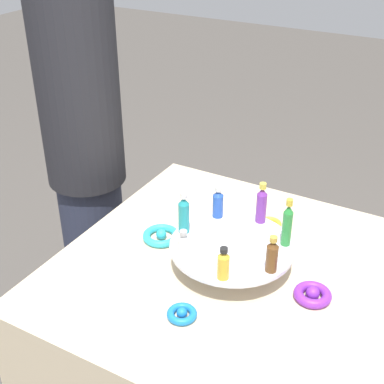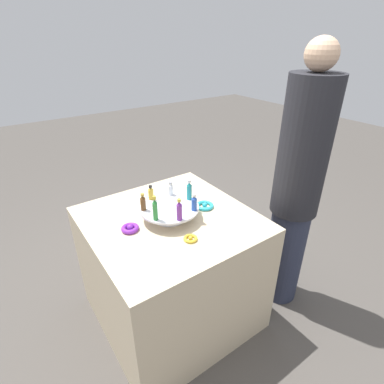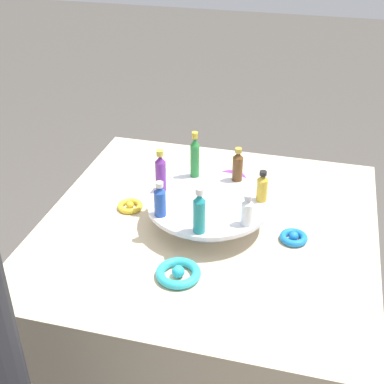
{
  "view_description": "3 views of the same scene",
  "coord_description": "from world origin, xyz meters",
  "px_view_note": "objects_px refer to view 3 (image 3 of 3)",
  "views": [
    {
      "loc": [
        -1.08,
        -0.48,
        1.7
      ],
      "look_at": [
        0.06,
        0.16,
        0.94
      ],
      "focal_mm": 50.0,
      "sensor_mm": 36.0,
      "label": 1
    },
    {
      "loc": [
        1.27,
        -0.73,
        1.73
      ],
      "look_at": [
        0.05,
        0.12,
        0.93
      ],
      "focal_mm": 28.0,
      "sensor_mm": 36.0,
      "label": 2
    },
    {
      "loc": [
        -0.27,
        1.2,
        1.64
      ],
      "look_at": [
        0.03,
        0.07,
        0.92
      ],
      "focal_mm": 50.0,
      "sensor_mm": 36.0,
      "label": 3
    }
  ],
  "objects_px": {
    "bottle_clear": "(247,211)",
    "bottle_gold": "(262,187)",
    "ribbon_bow_purple": "(231,179)",
    "bottle_green": "(195,156)",
    "bottle_purple": "(161,172)",
    "display_stand": "(208,208)",
    "bottle_brown": "(238,166)",
    "ribbon_bow_teal": "(178,273)",
    "ribbon_bow_blue": "(294,237)",
    "bottle_teal": "(199,212)",
    "bottle_blue": "(160,200)",
    "ribbon_bow_gold": "(130,206)"
  },
  "relations": [
    {
      "from": "bottle_brown",
      "to": "ribbon_bow_teal",
      "type": "height_order",
      "value": "bottle_brown"
    },
    {
      "from": "bottle_purple",
      "to": "ribbon_bow_teal",
      "type": "distance_m",
      "value": 0.31
    },
    {
      "from": "ribbon_bow_purple",
      "to": "ribbon_bow_gold",
      "type": "distance_m",
      "value": 0.34
    },
    {
      "from": "bottle_purple",
      "to": "ribbon_bow_gold",
      "type": "height_order",
      "value": "bottle_purple"
    },
    {
      "from": "display_stand",
      "to": "bottle_green",
      "type": "distance_m",
      "value": 0.17
    },
    {
      "from": "bottle_clear",
      "to": "bottle_gold",
      "type": "distance_m",
      "value": 0.13
    },
    {
      "from": "ribbon_bow_gold",
      "to": "ribbon_bow_teal",
      "type": "height_order",
      "value": "ribbon_bow_teal"
    },
    {
      "from": "bottle_purple",
      "to": "bottle_blue",
      "type": "distance_m",
      "value": 0.13
    },
    {
      "from": "bottle_teal",
      "to": "ribbon_bow_teal",
      "type": "height_order",
      "value": "bottle_teal"
    },
    {
      "from": "bottle_clear",
      "to": "ribbon_bow_teal",
      "type": "xyz_separation_m",
      "value": [
        0.14,
        0.16,
        -0.1
      ]
    },
    {
      "from": "bottle_teal",
      "to": "bottle_clear",
      "type": "height_order",
      "value": "bottle_teal"
    },
    {
      "from": "bottle_purple",
      "to": "bottle_clear",
      "type": "height_order",
      "value": "bottle_purple"
    },
    {
      "from": "bottle_teal",
      "to": "bottle_purple",
      "type": "bearing_deg",
      "value": -47.72
    },
    {
      "from": "bottle_green",
      "to": "bottle_gold",
      "type": "relative_size",
      "value": 1.57
    },
    {
      "from": "bottle_blue",
      "to": "ribbon_bow_purple",
      "type": "distance_m",
      "value": 0.37
    },
    {
      "from": "bottle_green",
      "to": "bottle_clear",
      "type": "xyz_separation_m",
      "value": [
        -0.19,
        0.21,
        -0.03
      ]
    },
    {
      "from": "ribbon_bow_blue",
      "to": "bottle_teal",
      "type": "bearing_deg",
      "value": 28.64
    },
    {
      "from": "display_stand",
      "to": "bottle_brown",
      "type": "bearing_deg",
      "value": -112.01
    },
    {
      "from": "bottle_purple",
      "to": "ribbon_bow_gold",
      "type": "distance_m",
      "value": 0.16
    },
    {
      "from": "bottle_teal",
      "to": "bottle_green",
      "type": "bearing_deg",
      "value": -73.44
    },
    {
      "from": "bottle_clear",
      "to": "bottle_gold",
      "type": "bearing_deg",
      "value": -99.15
    },
    {
      "from": "bottle_green",
      "to": "bottle_clear",
      "type": "height_order",
      "value": "bottle_green"
    },
    {
      "from": "bottle_purple",
      "to": "bottle_blue",
      "type": "height_order",
      "value": "bottle_purple"
    },
    {
      "from": "bottle_purple",
      "to": "bottle_teal",
      "type": "bearing_deg",
      "value": 132.28
    },
    {
      "from": "bottle_purple",
      "to": "bottle_clear",
      "type": "distance_m",
      "value": 0.28
    },
    {
      "from": "ribbon_bow_teal",
      "to": "ribbon_bow_blue",
      "type": "bearing_deg",
      "value": -139.49
    },
    {
      "from": "display_stand",
      "to": "ribbon_bow_blue",
      "type": "bearing_deg",
      "value": 175.51
    },
    {
      "from": "bottle_green",
      "to": "bottle_blue",
      "type": "distance_m",
      "value": 0.23
    },
    {
      "from": "bottle_brown",
      "to": "ribbon_bow_purple",
      "type": "height_order",
      "value": "bottle_brown"
    },
    {
      "from": "bottle_purple",
      "to": "bottle_gold",
      "type": "xyz_separation_m",
      "value": [
        -0.28,
        -0.02,
        -0.02
      ]
    },
    {
      "from": "ribbon_bow_purple",
      "to": "bottle_green",
      "type": "bearing_deg",
      "value": 51.59
    },
    {
      "from": "bottle_blue",
      "to": "bottle_clear",
      "type": "bearing_deg",
      "value": -176.29
    },
    {
      "from": "display_stand",
      "to": "bottle_blue",
      "type": "xyz_separation_m",
      "value": [
        0.11,
        0.1,
        0.07
      ]
    },
    {
      "from": "ribbon_bow_purple",
      "to": "ribbon_bow_gold",
      "type": "relative_size",
      "value": 1.31
    },
    {
      "from": "bottle_gold",
      "to": "ribbon_bow_teal",
      "type": "distance_m",
      "value": 0.34
    },
    {
      "from": "display_stand",
      "to": "bottle_purple",
      "type": "bearing_deg",
      "value": -9.15
    },
    {
      "from": "bottle_green",
      "to": "bottle_clear",
      "type": "distance_m",
      "value": 0.28
    },
    {
      "from": "bottle_purple",
      "to": "ribbon_bow_blue",
      "type": "xyz_separation_m",
      "value": [
        -0.38,
        0.04,
        -0.12
      ]
    },
    {
      "from": "ribbon_bow_gold",
      "to": "ribbon_bow_blue",
      "type": "xyz_separation_m",
      "value": [
        -0.48,
        0.04,
        0.0
      ]
    },
    {
      "from": "bottle_clear",
      "to": "bottle_green",
      "type": "bearing_deg",
      "value": -47.72
    },
    {
      "from": "ribbon_bow_purple",
      "to": "bottle_gold",
      "type": "bearing_deg",
      "value": 121.19
    },
    {
      "from": "bottle_teal",
      "to": "bottle_clear",
      "type": "relative_size",
      "value": 1.45
    },
    {
      "from": "ribbon_bow_purple",
      "to": "bottle_clear",
      "type": "bearing_deg",
      "value": 107.24
    },
    {
      "from": "ribbon_bow_teal",
      "to": "bottle_green",
      "type": "bearing_deg",
      "value": -81.85
    },
    {
      "from": "bottle_green",
      "to": "ribbon_bow_purple",
      "type": "bearing_deg",
      "value": -128.41
    },
    {
      "from": "bottle_clear",
      "to": "bottle_brown",
      "type": "bearing_deg",
      "value": -73.44
    },
    {
      "from": "bottle_brown",
      "to": "ribbon_bow_blue",
      "type": "height_order",
      "value": "bottle_brown"
    },
    {
      "from": "bottle_gold",
      "to": "ribbon_bow_purple",
      "type": "xyz_separation_m",
      "value": [
        0.12,
        -0.2,
        -0.1
      ]
    },
    {
      "from": "bottle_blue",
      "to": "bottle_brown",
      "type": "distance_m",
      "value": 0.28
    },
    {
      "from": "display_stand",
      "to": "ribbon_bow_blue",
      "type": "height_order",
      "value": "display_stand"
    }
  ]
}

